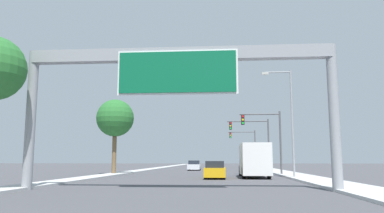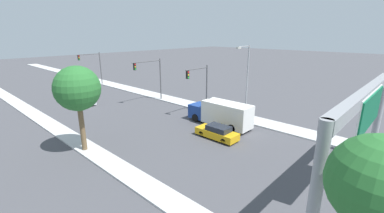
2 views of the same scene
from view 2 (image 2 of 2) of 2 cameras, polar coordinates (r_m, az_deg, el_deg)
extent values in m
cube|color=#BBBBBB|center=(53.97, -14.35, 3.96)|extent=(3.00, 120.00, 0.15)
cube|color=#BBBBBB|center=(46.97, -33.54, -0.04)|extent=(2.00, 120.00, 0.15)
cylinder|color=gray|center=(13.07, 25.50, -18.76)|extent=(0.54, 0.54, 7.69)
cylinder|color=gray|center=(28.08, 36.03, -1.77)|extent=(0.54, 0.54, 7.69)
cube|color=gray|center=(19.35, 34.37, 2.44)|extent=(16.40, 0.60, 0.70)
cube|color=white|center=(19.55, 34.74, -0.76)|extent=(6.50, 0.08, 2.44)
cube|color=#0A5B38|center=(19.54, 34.88, -0.79)|extent=(6.30, 0.16, 2.24)
cube|color=gold|center=(27.82, 5.51, -5.99)|extent=(1.76, 4.78, 0.75)
cube|color=#1E232D|center=(27.44, 5.94, -4.84)|extent=(1.55, 2.49, 0.57)
cylinder|color=black|center=(28.21, 2.14, -6.10)|extent=(0.22, 0.64, 0.64)
cylinder|color=black|center=(29.31, 4.12, -5.26)|extent=(0.22, 0.64, 0.64)
cylinder|color=black|center=(26.52, 7.03, -7.71)|extent=(0.22, 0.64, 0.64)
cylinder|color=black|center=(27.70, 8.92, -6.73)|extent=(0.22, 0.64, 0.64)
cube|color=silver|center=(43.92, -22.73, 1.09)|extent=(1.80, 4.22, 0.73)
cube|color=#1E232D|center=(43.59, -22.71, 1.86)|extent=(1.58, 2.19, 0.55)
cylinder|color=black|center=(44.85, -24.31, 0.91)|extent=(0.22, 0.64, 0.64)
cylinder|color=black|center=(45.45, -22.50, 1.31)|extent=(0.22, 0.64, 0.64)
cylinder|color=black|center=(42.51, -22.92, 0.30)|extent=(0.22, 0.64, 0.64)
cylinder|color=black|center=(43.14, -21.02, 0.72)|extent=(0.22, 0.64, 0.64)
cube|color=navy|center=(33.39, 1.85, -0.97)|extent=(2.21, 2.34, 1.75)
cube|color=silver|center=(30.79, 7.73, -1.67)|extent=(2.40, 6.03, 2.71)
cylinder|color=black|center=(32.77, 0.77, -2.54)|extent=(0.28, 1.00, 1.00)
cylinder|color=black|center=(34.29, 3.16, -1.70)|extent=(0.28, 1.00, 1.00)
cylinder|color=black|center=(29.54, 8.83, -4.87)|extent=(0.28, 1.00, 1.00)
cylinder|color=black|center=(31.22, 11.04, -3.81)|extent=(0.28, 1.00, 1.00)
cylinder|color=#4C4C4F|center=(36.29, 3.28, 3.93)|extent=(0.20, 0.20, 6.67)
cylinder|color=#4C4C4F|center=(34.19, 1.08, 8.37)|extent=(4.22, 0.14, 0.14)
cube|color=black|center=(32.99, -1.00, 7.07)|extent=(0.35, 0.28, 1.05)
cylinder|color=red|center=(32.82, -0.80, 7.65)|extent=(0.22, 0.04, 0.22)
cylinder|color=yellow|center=(32.88, -0.80, 7.04)|extent=(0.22, 0.04, 0.22)
cylinder|color=green|center=(32.93, -0.80, 6.44)|extent=(0.22, 0.04, 0.22)
cylinder|color=#4C4C4F|center=(43.21, -7.01, 5.98)|extent=(0.20, 0.20, 6.92)
cylinder|color=#4C4C4F|center=(41.11, -10.06, 9.79)|extent=(5.39, 0.14, 0.14)
cube|color=black|center=(39.86, -12.64, 8.63)|extent=(0.35, 0.28, 1.05)
cylinder|color=red|center=(39.69, -12.53, 9.11)|extent=(0.22, 0.04, 0.22)
cylinder|color=yellow|center=(39.73, -12.50, 8.61)|extent=(0.22, 0.04, 0.22)
cylinder|color=green|center=(39.77, -12.47, 8.11)|extent=(0.22, 0.04, 0.22)
cylinder|color=#4C4C4F|center=(59.77, -19.62, 7.98)|extent=(0.20, 0.20, 6.94)
cylinder|color=#4C4C4F|center=(58.36, -22.07, 10.71)|extent=(4.90, 0.14, 0.14)
cube|color=black|center=(57.56, -23.88, 9.88)|extent=(0.35, 0.28, 1.05)
cylinder|color=red|center=(57.39, -23.85, 10.22)|extent=(0.22, 0.04, 0.22)
cylinder|color=yellow|center=(57.42, -23.81, 9.87)|extent=(0.22, 0.04, 0.22)
cylinder|color=green|center=(57.45, -23.77, 9.53)|extent=(0.22, 0.04, 0.22)
sphere|color=#286B2D|center=(10.68, 36.17, -13.65)|extent=(3.32, 3.32, 3.32)
cylinder|color=brown|center=(26.08, -23.37, -2.90)|extent=(0.47, 0.47, 6.15)
sphere|color=#286B2D|center=(25.32, -24.14, 3.69)|extent=(4.10, 4.10, 4.10)
cylinder|color=gray|center=(32.48, 12.11, 4.77)|extent=(0.18, 0.18, 9.58)
cylinder|color=gray|center=(30.96, 11.50, 12.93)|extent=(2.27, 0.12, 0.12)
cube|color=#B2B2A8|center=(30.01, 10.32, 12.70)|extent=(0.60, 0.28, 0.20)
camera|label=1|loc=(28.84, 77.07, -15.99)|focal=35.00mm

